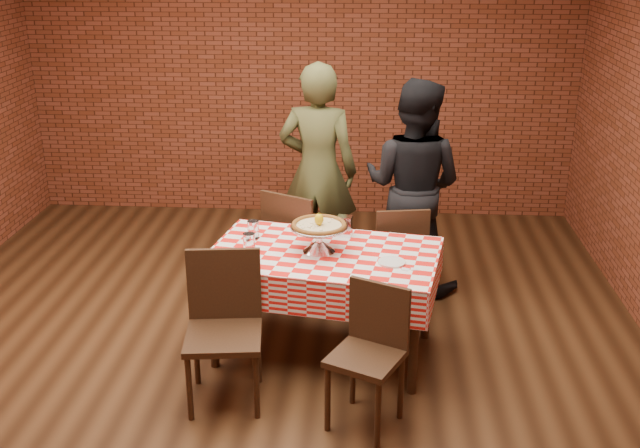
# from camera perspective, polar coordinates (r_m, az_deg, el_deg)

# --- Properties ---
(ground) EXTENTS (6.00, 6.00, 0.00)m
(ground) POSITION_cam_1_polar(r_m,az_deg,el_deg) (5.36, -4.34, -9.85)
(ground) COLOR black
(ground) RESTS_ON ground
(back_wall) EXTENTS (5.50, 0.00, 5.50)m
(back_wall) POSITION_cam_1_polar(r_m,az_deg,el_deg) (7.70, -1.49, 11.26)
(back_wall) COLOR maroon
(back_wall) RESTS_ON ground
(table) EXTENTS (1.63, 1.14, 0.75)m
(table) POSITION_cam_1_polar(r_m,az_deg,el_deg) (5.22, 0.28, -5.98)
(table) COLOR #372212
(table) RESTS_ON ground
(tablecloth) EXTENTS (1.67, 1.18, 0.26)m
(tablecloth) POSITION_cam_1_polar(r_m,az_deg,el_deg) (5.11, 0.29, -3.43)
(tablecloth) COLOR red
(tablecloth) RESTS_ON table
(pizza_stand) EXTENTS (0.53, 0.53, 0.17)m
(pizza_stand) POSITION_cam_1_polar(r_m,az_deg,el_deg) (5.04, -0.08, -1.11)
(pizza_stand) COLOR silver
(pizza_stand) RESTS_ON tablecloth
(pizza) EXTENTS (0.49, 0.49, 0.03)m
(pizza) POSITION_cam_1_polar(r_m,az_deg,el_deg) (5.01, -0.08, -0.13)
(pizza) COLOR beige
(pizza) RESTS_ON pizza_stand
(lemon) EXTENTS (0.08, 0.08, 0.08)m
(lemon) POSITION_cam_1_polar(r_m,az_deg,el_deg) (4.99, -0.08, 0.35)
(lemon) COLOR yellow
(lemon) RESTS_ON pizza
(water_glass_left) EXTENTS (0.09, 0.09, 0.13)m
(water_glass_left) POSITION_cam_1_polar(r_m,az_deg,el_deg) (5.06, -5.36, -1.40)
(water_glass_left) COLOR white
(water_glass_left) RESTS_ON tablecloth
(water_glass_right) EXTENTS (0.09, 0.09, 0.13)m
(water_glass_right) POSITION_cam_1_polar(r_m,az_deg,el_deg) (5.28, -5.07, -0.42)
(water_glass_right) COLOR white
(water_glass_right) RESTS_ON tablecloth
(side_plate) EXTENTS (0.21, 0.21, 0.01)m
(side_plate) POSITION_cam_1_polar(r_m,az_deg,el_deg) (4.90, 5.42, -2.88)
(side_plate) COLOR white
(side_plate) RESTS_ON tablecloth
(sweetener_packet_a) EXTENTS (0.05, 0.04, 0.00)m
(sweetener_packet_a) POSITION_cam_1_polar(r_m,az_deg,el_deg) (4.83, 7.16, -3.39)
(sweetener_packet_a) COLOR white
(sweetener_packet_a) RESTS_ON tablecloth
(sweetener_packet_b) EXTENTS (0.06, 0.05, 0.00)m
(sweetener_packet_b) POSITION_cam_1_polar(r_m,az_deg,el_deg) (4.82, 6.45, -3.41)
(sweetener_packet_b) COLOR white
(sweetener_packet_b) RESTS_ON tablecloth
(condiment_caddy) EXTENTS (0.11, 0.10, 0.14)m
(condiment_caddy) POSITION_cam_1_polar(r_m,az_deg,el_deg) (5.31, 1.86, -0.14)
(condiment_caddy) COLOR silver
(condiment_caddy) RESTS_ON tablecloth
(chair_near_left) EXTENTS (0.51, 0.51, 0.94)m
(chair_near_left) POSITION_cam_1_polar(r_m,az_deg,el_deg) (4.68, -7.29, -8.19)
(chair_near_left) COLOR #372212
(chair_near_left) RESTS_ON ground
(chair_near_right) EXTENTS (0.51, 0.51, 0.86)m
(chair_near_right) POSITION_cam_1_polar(r_m,az_deg,el_deg) (4.45, 3.45, -10.28)
(chair_near_right) COLOR #372212
(chair_near_right) RESTS_ON ground
(chair_far_left) EXTENTS (0.62, 0.62, 0.94)m
(chair_far_left) POSITION_cam_1_polar(r_m,az_deg,el_deg) (5.93, -1.37, -1.56)
(chair_far_left) COLOR #372212
(chair_far_left) RESTS_ON ground
(chair_far_right) EXTENTS (0.46, 0.46, 0.87)m
(chair_far_right) POSITION_cam_1_polar(r_m,az_deg,el_deg) (5.83, 5.79, -2.44)
(chair_far_right) COLOR #372212
(chair_far_right) RESTS_ON ground
(diner_olive) EXTENTS (0.71, 0.52, 1.81)m
(diner_olive) POSITION_cam_1_polar(r_m,az_deg,el_deg) (6.29, -0.15, 3.99)
(diner_olive) COLOR #484A27
(diner_olive) RESTS_ON ground
(diner_black) EXTENTS (1.03, 0.94, 1.72)m
(diner_black) POSITION_cam_1_polar(r_m,az_deg,el_deg) (6.10, 7.02, 2.86)
(diner_black) COLOR black
(diner_black) RESTS_ON ground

